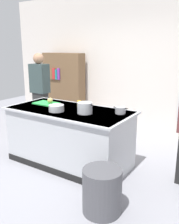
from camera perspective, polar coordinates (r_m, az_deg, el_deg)
The scene contains 12 objects.
ground_plane at distance 4.15m, azimuth -4.49°, elevation -11.53°, with size 10.00×10.00×0.00m, color gray.
back_wall at distance 5.54m, azimuth 8.68°, elevation 11.15°, with size 6.40×0.12×3.00m, color silver.
counter_island at distance 3.97m, azimuth -4.63°, elevation -5.50°, with size 1.98×0.98×0.90m.
cutting_board at distance 4.26m, azimuth -10.00°, elevation 1.98°, with size 0.40×0.28×0.02m, color green.
onion at distance 4.21m, azimuth -9.10°, elevation 2.65°, with size 0.09×0.09×0.09m, color tan.
stock_pot at distance 3.58m, azimuth -1.09°, elevation 0.95°, with size 0.29×0.22×0.16m.
sauce_pan at distance 3.60m, azimuth 7.16°, elevation 0.40°, with size 0.22×0.15×0.10m.
mixing_bowl at distance 3.74m, azimuth -7.67°, elevation 0.90°, with size 0.23×0.23×0.10m, color #B7BABF.
juice_cup at distance 4.00m, azimuth -2.43°, elevation 1.95°, with size 0.07×0.07×0.10m, color yellow.
trash_bin at distance 2.94m, azimuth 2.92°, elevation -17.72°, with size 0.45×0.45×0.53m, color #4C4C51.
person_guest at distance 5.36m, azimuth -11.33°, elevation 4.55°, with size 0.38×0.24×1.72m.
bookshelf at distance 6.17m, azimuth -5.97°, elevation 5.54°, with size 1.10×0.31×1.70m.
Camera 1 is at (2.28, -2.94, 1.84)m, focal length 39.56 mm.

